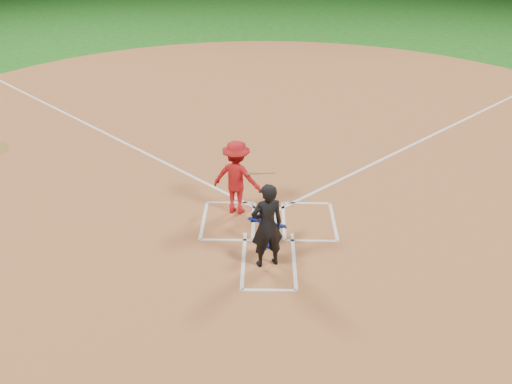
{
  "coord_description": "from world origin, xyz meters",
  "views": [
    {
      "loc": [
        -0.1,
        -12.09,
        6.99
      ],
      "look_at": [
        -0.3,
        -0.4,
        1.0
      ],
      "focal_mm": 40.0,
      "sensor_mm": 36.0,
      "label": 1
    }
  ],
  "objects_px": {
    "catcher": "(265,226)",
    "umpire": "(267,226)",
    "batter_at_plate": "(237,177)",
    "home_plate": "(269,220)"
  },
  "relations": [
    {
      "from": "batter_at_plate",
      "to": "umpire",
      "type": "bearing_deg",
      "value": -72.33
    },
    {
      "from": "umpire",
      "to": "home_plate",
      "type": "bearing_deg",
      "value": -110.88
    },
    {
      "from": "catcher",
      "to": "batter_at_plate",
      "type": "relative_size",
      "value": 0.55
    },
    {
      "from": "catcher",
      "to": "umpire",
      "type": "distance_m",
      "value": 0.85
    },
    {
      "from": "catcher",
      "to": "batter_at_plate",
      "type": "height_order",
      "value": "batter_at_plate"
    },
    {
      "from": "umpire",
      "to": "batter_at_plate",
      "type": "bearing_deg",
      "value": -91.81
    },
    {
      "from": "catcher",
      "to": "batter_at_plate",
      "type": "bearing_deg",
      "value": -41.41
    },
    {
      "from": "batter_at_plate",
      "to": "catcher",
      "type": "bearing_deg",
      "value": -66.33
    },
    {
      "from": "home_plate",
      "to": "catcher",
      "type": "relative_size",
      "value": 0.58
    },
    {
      "from": "catcher",
      "to": "umpire",
      "type": "relative_size",
      "value": 0.54
    }
  ]
}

